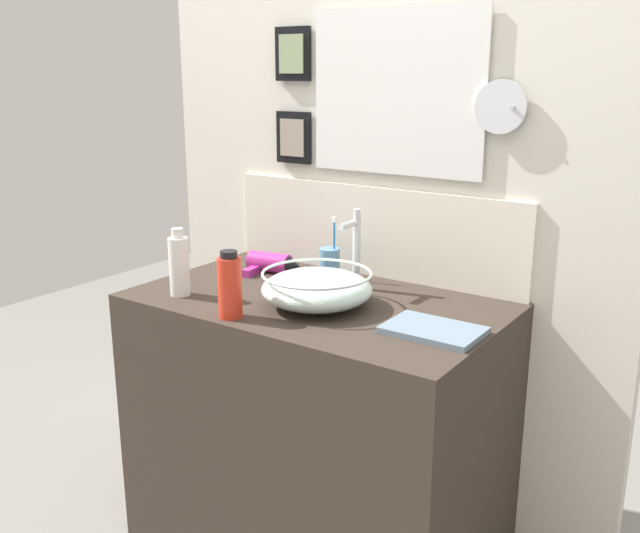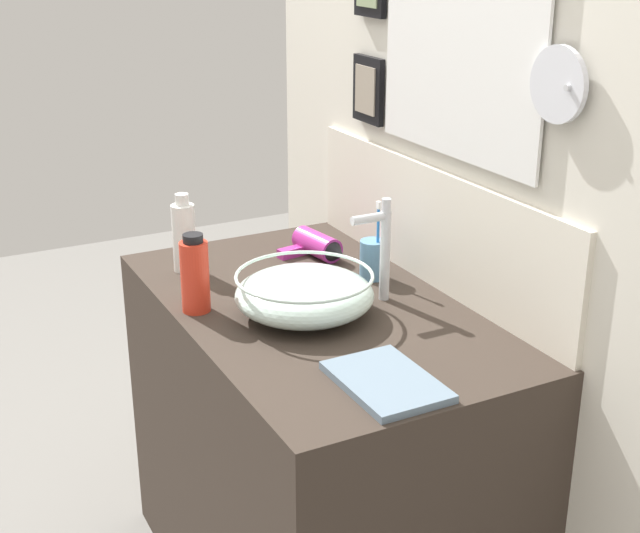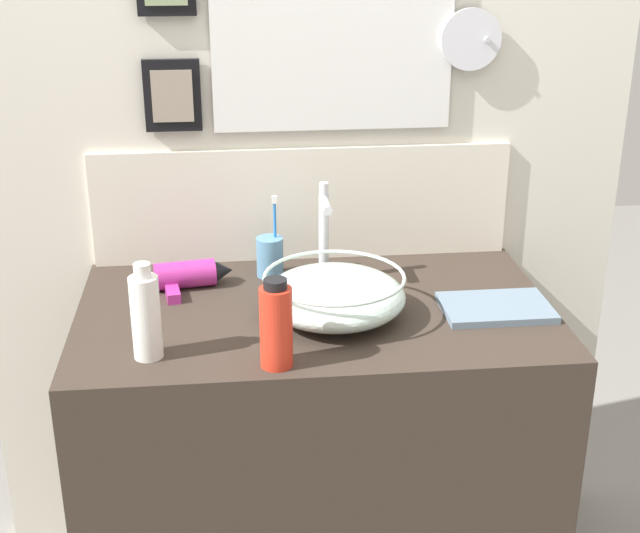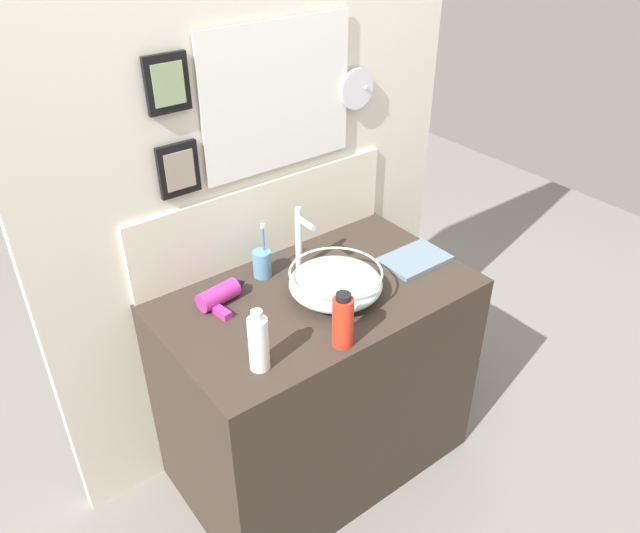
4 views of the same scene
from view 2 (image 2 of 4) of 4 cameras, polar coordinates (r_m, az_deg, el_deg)
The scene contains 9 objects.
vanity_counter at distance 2.25m, azimuth -0.13°, elevation -12.13°, with size 1.06×0.63×0.82m, color #382D26.
back_panel at distance 2.10m, azimuth 8.38°, elevation 10.22°, with size 1.64×0.10×2.52m.
glass_bowl_sink at distance 1.98m, azimuth -1.00°, elevation -1.75°, with size 0.31×0.31×0.10m.
faucet at distance 2.04m, azimuth 3.98°, elevation 1.44°, with size 0.02×0.10×0.24m.
hair_drier at distance 2.34m, azimuth -0.09°, elevation 1.30°, with size 0.19×0.15×0.06m.
toothbrush_cup at distance 2.20m, azimuth 3.41°, elevation 0.49°, with size 0.06×0.06×0.20m.
spray_bottle at distance 2.01m, azimuth -8.01°, elevation -0.53°, with size 0.06×0.06×0.18m.
lotion_bottle at distance 2.26m, azimuth -8.70°, elevation 1.95°, with size 0.06×0.06×0.20m.
hand_towel at distance 1.71m, azimuth 4.27°, elevation -7.37°, with size 0.24×0.17×0.02m, color slate.
Camera 2 is at (1.67, -0.86, 1.64)m, focal length 50.00 mm.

